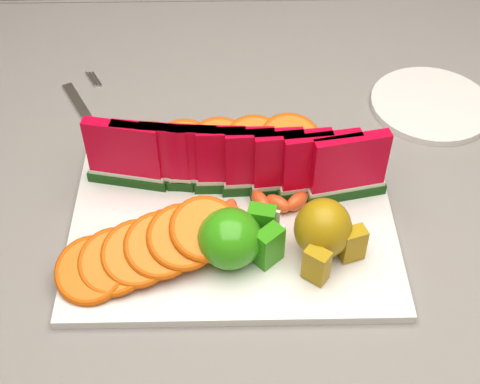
{
  "coord_description": "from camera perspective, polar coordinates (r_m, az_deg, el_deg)",
  "views": [
    {
      "loc": [
        -0.01,
        -0.6,
        1.39
      ],
      "look_at": [
        -0.0,
        -0.03,
        0.81
      ],
      "focal_mm": 50.0,
      "sensor_mm": 36.0,
      "label": 1
    }
  ],
  "objects": [
    {
      "name": "watermelon_row",
      "position": [
        0.84,
        -0.4,
        2.56
      ],
      "size": [
        0.39,
        0.07,
        0.1
      ],
      "color": "#0C410C",
      "rests_on": "platter"
    },
    {
      "name": "pear_cluster",
      "position": [
        0.77,
        7.2,
        -3.37
      ],
      "size": [
        0.09,
        0.1,
        0.08
      ],
      "color": "#A96918",
      "rests_on": "platter"
    },
    {
      "name": "fork",
      "position": [
        1.03,
        -12.97,
        6.72
      ],
      "size": [
        0.09,
        0.19,
        0.0
      ],
      "color": "silver",
      "rests_on": "tablecloth"
    },
    {
      "name": "tangerine_segments",
      "position": [
        0.82,
        0.19,
        -1.64
      ],
      "size": [
        0.22,
        0.07,
        0.02
      ],
      "color": "#E54F20",
      "rests_on": "platter"
    },
    {
      "name": "side_plate",
      "position": [
        1.05,
        15.99,
        7.19
      ],
      "size": [
        0.23,
        0.23,
        0.01
      ],
      "color": "silver",
      "rests_on": "tablecloth"
    },
    {
      "name": "apple_cluster",
      "position": [
        0.77,
        -0.34,
        -3.93
      ],
      "size": [
        0.11,
        0.09,
        0.07
      ],
      "color": "#388C0F",
      "rests_on": "platter"
    },
    {
      "name": "platter",
      "position": [
        0.84,
        -0.62,
        -2.52
      ],
      "size": [
        0.4,
        0.3,
        0.01
      ],
      "color": "silver",
      "rests_on": "tablecloth"
    },
    {
      "name": "orange_fan_back",
      "position": [
        0.9,
        -1.73,
        4.19
      ],
      "size": [
        0.29,
        0.11,
        0.04
      ],
      "color": "#CB430E",
      "rests_on": "platter"
    },
    {
      "name": "orange_fan_front",
      "position": [
        0.77,
        -7.82,
        -4.86
      ],
      "size": [
        0.23,
        0.14,
        0.06
      ],
      "color": "#CB430E",
      "rests_on": "platter"
    },
    {
      "name": "tablecloth",
      "position": [
        0.9,
        0.21,
        -2.69
      ],
      "size": [
        1.53,
        1.03,
        0.2
      ],
      "color": "slate",
      "rests_on": "table"
    },
    {
      "name": "table",
      "position": [
        0.94,
        0.2,
        -5.2
      ],
      "size": [
        1.4,
        0.9,
        0.75
      ],
      "color": "#43281D",
      "rests_on": "ground"
    }
  ]
}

